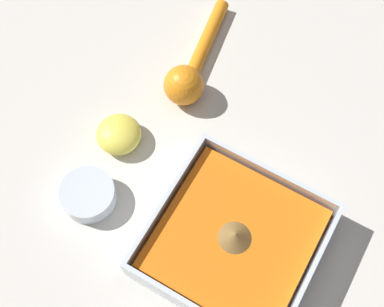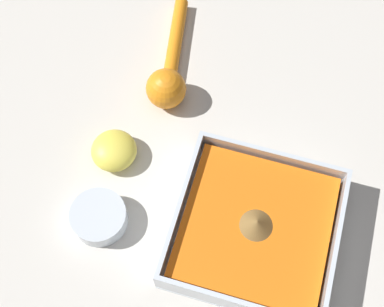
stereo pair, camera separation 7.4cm
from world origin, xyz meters
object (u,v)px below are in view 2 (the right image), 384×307
at_px(spice_bowl, 99,217).
at_px(square_dish, 254,230).
at_px(lemon_half, 114,150).
at_px(lemon_squeezer, 169,76).

bearing_deg(spice_bowl, square_dish, 100.65).
relative_size(square_dish, lemon_half, 3.21).
bearing_deg(lemon_squeezer, lemon_half, -25.30).
xyz_separation_m(lemon_squeezer, lemon_half, (0.14, -0.04, -0.01)).
xyz_separation_m(square_dish, lemon_half, (-0.06, -0.22, -0.00)).
height_order(square_dish, spice_bowl, square_dish).
distance_m(square_dish, lemon_half, 0.22).
distance_m(square_dish, lemon_squeezer, 0.26).
relative_size(square_dish, spice_bowl, 2.75).
bearing_deg(lemon_half, lemon_squeezer, 164.08).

